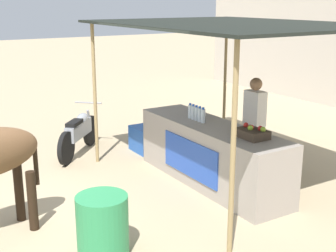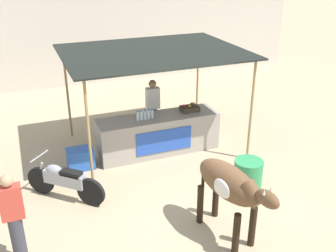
% 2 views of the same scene
% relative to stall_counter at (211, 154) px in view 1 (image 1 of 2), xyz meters
% --- Properties ---
extents(ground_plane, '(60.00, 60.00, 0.00)m').
position_rel_stall_counter_xyz_m(ground_plane, '(0.00, -2.20, -0.48)').
color(ground_plane, tan).
extents(stall_counter, '(3.00, 0.82, 0.96)m').
position_rel_stall_counter_xyz_m(stall_counter, '(0.00, 0.00, 0.00)').
color(stall_counter, '#9E9389').
rests_on(stall_counter, ground).
extents(stall_awning, '(4.20, 3.20, 2.51)m').
position_rel_stall_counter_xyz_m(stall_awning, '(0.00, 0.30, 1.93)').
color(stall_awning, black).
rests_on(stall_awning, ground).
extents(water_bottle_row, '(0.43, 0.07, 0.25)m').
position_rel_stall_counter_xyz_m(water_bottle_row, '(-0.35, -0.05, 0.59)').
color(water_bottle_row, silver).
rests_on(water_bottle_row, stall_counter).
extents(fruit_crate, '(0.44, 0.32, 0.18)m').
position_rel_stall_counter_xyz_m(fruit_crate, '(0.87, 0.06, 0.55)').
color(fruit_crate, '#3F3326').
rests_on(fruit_crate, stall_counter).
extents(vendor_behind_counter, '(0.34, 0.22, 1.65)m').
position_rel_stall_counter_xyz_m(vendor_behind_counter, '(0.13, 0.75, 0.37)').
color(vendor_behind_counter, '#383842').
rests_on(vendor_behind_counter, ground).
extents(cooler_box, '(0.60, 0.44, 0.48)m').
position_rel_stall_counter_xyz_m(cooler_box, '(-1.97, -0.10, -0.24)').
color(cooler_box, blue).
rests_on(cooler_box, ground).
extents(water_barrel, '(0.59, 0.59, 0.72)m').
position_rel_stall_counter_xyz_m(water_barrel, '(1.11, -2.36, -0.12)').
color(water_barrel, '#2D8C51').
rests_on(water_barrel, ground).
extents(motorcycle_parked, '(1.37, 1.29, 0.90)m').
position_rel_stall_counter_xyz_m(motorcycle_parked, '(-2.49, -1.24, -0.05)').
color(motorcycle_parked, black).
rests_on(motorcycle_parked, ground).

